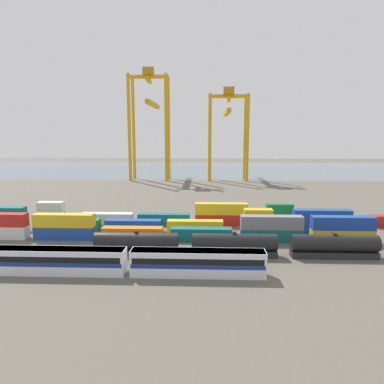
{
  "coord_description": "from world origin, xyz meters",
  "views": [
    {
      "loc": [
        6.39,
        -70.35,
        20.94
      ],
      "look_at": [
        2.26,
        31.42,
        4.63
      ],
      "focal_mm": 33.63,
      "sensor_mm": 36.0,
      "label": 1
    }
  ],
  "objects_px": {
    "shipping_container_10": "(12,224)",
    "gantry_crane_central": "(228,123)",
    "passenger_train": "(128,261)",
    "shipping_container_15": "(258,227)",
    "shipping_container_21": "(107,219)",
    "freight_tank_row": "(334,246)",
    "shipping_container_8": "(342,236)",
    "shipping_container_14": "(195,226)",
    "shipping_container_23": "(221,220)",
    "gantry_crane_west": "(150,114)"
  },
  "relations": [
    {
      "from": "shipping_container_8",
      "to": "shipping_container_10",
      "type": "relative_size",
      "value": 2.0
    },
    {
      "from": "passenger_train",
      "to": "shipping_container_21",
      "type": "height_order",
      "value": "passenger_train"
    },
    {
      "from": "shipping_container_8",
      "to": "gantry_crane_west",
      "type": "distance_m",
      "value": 117.75
    },
    {
      "from": "shipping_container_21",
      "to": "gantry_crane_central",
      "type": "bearing_deg",
      "value": 69.45
    },
    {
      "from": "shipping_container_14",
      "to": "shipping_container_23",
      "type": "distance_m",
      "value": 8.66
    },
    {
      "from": "shipping_container_23",
      "to": "gantry_crane_central",
      "type": "bearing_deg",
      "value": 85.94
    },
    {
      "from": "freight_tank_row",
      "to": "gantry_crane_central",
      "type": "distance_m",
      "value": 113.41
    },
    {
      "from": "passenger_train",
      "to": "shipping_container_15",
      "type": "xyz_separation_m",
      "value": [
        22.85,
        24.29,
        -0.84
      ]
    },
    {
      "from": "shipping_container_8",
      "to": "shipping_container_14",
      "type": "distance_m",
      "value": 29.74
    },
    {
      "from": "shipping_container_10",
      "to": "shipping_container_15",
      "type": "distance_m",
      "value": 54.08
    },
    {
      "from": "gantry_crane_central",
      "to": "freight_tank_row",
      "type": "bearing_deg",
      "value": -83.64
    },
    {
      "from": "shipping_container_23",
      "to": "shipping_container_15",
      "type": "bearing_deg",
      "value": -39.75
    },
    {
      "from": "freight_tank_row",
      "to": "shipping_container_8",
      "type": "xyz_separation_m",
      "value": [
        4.62,
        8.92,
        -0.74
      ]
    },
    {
      "from": "passenger_train",
      "to": "shipping_container_21",
      "type": "distance_m",
      "value": 32.81
    },
    {
      "from": "shipping_container_8",
      "to": "shipping_container_14",
      "type": "xyz_separation_m",
      "value": [
        -29.05,
        6.36,
        0.0
      ]
    },
    {
      "from": "shipping_container_15",
      "to": "freight_tank_row",
      "type": "bearing_deg",
      "value": -54.48
    },
    {
      "from": "freight_tank_row",
      "to": "shipping_container_10",
      "type": "height_order",
      "value": "freight_tank_row"
    },
    {
      "from": "shipping_container_10",
      "to": "shipping_container_8",
      "type": "bearing_deg",
      "value": -5.22
    },
    {
      "from": "passenger_train",
      "to": "shipping_container_14",
      "type": "relative_size",
      "value": 3.4
    },
    {
      "from": "gantry_crane_west",
      "to": "shipping_container_14",
      "type": "bearing_deg",
      "value": -75.69
    },
    {
      "from": "shipping_container_14",
      "to": "shipping_container_15",
      "type": "height_order",
      "value": "same"
    },
    {
      "from": "shipping_container_15",
      "to": "shipping_container_23",
      "type": "distance_m",
      "value": 9.95
    },
    {
      "from": "shipping_container_23",
      "to": "shipping_container_8",
      "type": "bearing_deg",
      "value": -28.76
    },
    {
      "from": "freight_tank_row",
      "to": "gantry_crane_central",
      "type": "height_order",
      "value": "gantry_crane_central"
    },
    {
      "from": "shipping_container_10",
      "to": "shipping_container_14",
      "type": "bearing_deg",
      "value": 0.0
    },
    {
      "from": "passenger_train",
      "to": "freight_tank_row",
      "type": "height_order",
      "value": "freight_tank_row"
    },
    {
      "from": "gantry_crane_central",
      "to": "shipping_container_10",
      "type": "bearing_deg",
      "value": -119.06
    },
    {
      "from": "shipping_container_21",
      "to": "gantry_crane_west",
      "type": "height_order",
      "value": "gantry_crane_west"
    },
    {
      "from": "shipping_container_23",
      "to": "gantry_crane_west",
      "type": "bearing_deg",
      "value": 108.78
    },
    {
      "from": "passenger_train",
      "to": "shipping_container_15",
      "type": "distance_m",
      "value": 33.36
    },
    {
      "from": "freight_tank_row",
      "to": "shipping_container_21",
      "type": "height_order",
      "value": "freight_tank_row"
    },
    {
      "from": "shipping_container_21",
      "to": "passenger_train",
      "type": "bearing_deg",
      "value": -69.13
    },
    {
      "from": "passenger_train",
      "to": "shipping_container_14",
      "type": "bearing_deg",
      "value": 68.99
    },
    {
      "from": "freight_tank_row",
      "to": "shipping_container_8",
      "type": "distance_m",
      "value": 10.07
    },
    {
      "from": "shipping_container_14",
      "to": "gantry_crane_west",
      "type": "height_order",
      "value": "gantry_crane_west"
    },
    {
      "from": "shipping_container_23",
      "to": "gantry_crane_west",
      "type": "distance_m",
      "value": 97.62
    },
    {
      "from": "freight_tank_row",
      "to": "shipping_container_10",
      "type": "bearing_deg",
      "value": 166.77
    },
    {
      "from": "shipping_container_23",
      "to": "gantry_crane_central",
      "type": "distance_m",
      "value": 92.12
    },
    {
      "from": "shipping_container_14",
      "to": "shipping_container_21",
      "type": "distance_m",
      "value": 21.96
    },
    {
      "from": "passenger_train",
      "to": "freight_tank_row",
      "type": "xyz_separation_m",
      "value": [
        33.76,
        9.0,
        -0.11
      ]
    },
    {
      "from": "passenger_train",
      "to": "shipping_container_10",
      "type": "height_order",
      "value": "passenger_train"
    },
    {
      "from": "shipping_container_8",
      "to": "shipping_container_23",
      "type": "distance_m",
      "value": 26.44
    },
    {
      "from": "shipping_container_10",
      "to": "shipping_container_21",
      "type": "height_order",
      "value": "same"
    },
    {
      "from": "shipping_container_8",
      "to": "shipping_container_15",
      "type": "distance_m",
      "value": 16.78
    },
    {
      "from": "shipping_container_8",
      "to": "gantry_crane_west",
      "type": "xyz_separation_m",
      "value": [
        -53.18,
        100.95,
        29.08
      ]
    },
    {
      "from": "passenger_train",
      "to": "shipping_container_21",
      "type": "relative_size",
      "value": 3.4
    },
    {
      "from": "shipping_container_10",
      "to": "gantry_crane_central",
      "type": "relative_size",
      "value": 0.14
    },
    {
      "from": "shipping_container_14",
      "to": "gantry_crane_central",
      "type": "relative_size",
      "value": 0.29
    },
    {
      "from": "passenger_train",
      "to": "gantry_crane_central",
      "type": "bearing_deg",
      "value": 79.78
    },
    {
      "from": "passenger_train",
      "to": "shipping_container_15",
      "type": "bearing_deg",
      "value": 46.75
    }
  ]
}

